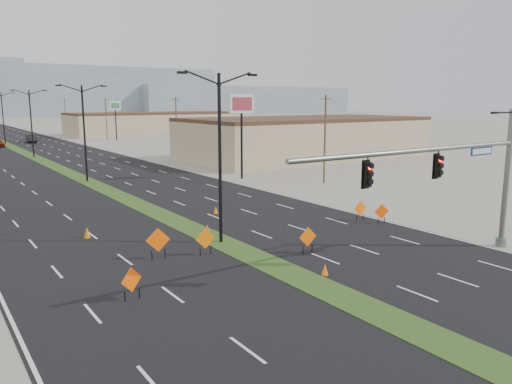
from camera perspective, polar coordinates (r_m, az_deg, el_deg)
ground at (r=21.50m, az=12.83°, el=-13.00°), size 600.00×600.00×0.00m
road_surface at (r=114.50m, az=-27.00°, el=5.04°), size 25.00×400.00×0.02m
median_strip at (r=114.50m, az=-27.00°, el=5.04°), size 2.00×400.00×0.04m
building_se_near at (r=76.12m, az=5.55°, el=6.05°), size 36.00×18.00×5.50m
building_se_far at (r=134.16m, az=-11.30°, el=7.65°), size 44.00×16.00×5.00m
mesa_center at (r=318.03m, az=-24.89°, el=10.45°), size 220.00×50.00×28.00m
mesa_east at (r=360.36m, az=-1.68°, el=10.48°), size 160.00×50.00×18.00m
signal_mast at (r=28.03m, az=22.21°, el=2.14°), size 16.30×0.60×8.00m
streetlight_0 at (r=29.36m, az=-4.15°, el=4.46°), size 5.15×0.24×10.02m
streetlight_1 at (r=55.31m, az=-19.04°, el=6.70°), size 5.15×0.24×10.02m
streetlight_2 at (r=82.61m, az=-24.30°, el=7.38°), size 5.15×0.24×10.02m
streetlight_3 at (r=110.27m, az=-26.95°, el=7.71°), size 5.15×0.24×10.02m
utility_pole_0 at (r=51.77m, az=7.88°, el=6.12°), size 1.60×0.20×9.00m
utility_pole_1 at (r=81.13m, az=-9.08°, el=7.60°), size 1.60×0.20×9.00m
utility_pole_2 at (r=113.73m, az=-16.75°, el=8.06°), size 1.60×0.20×9.00m
utility_pole_3 at (r=147.43m, az=-20.96°, el=8.25°), size 1.60×0.20×9.00m
car_mid at (r=112.24m, az=-24.28°, el=5.58°), size 2.02×5.05×1.63m
construction_sign_0 at (r=22.26m, az=-14.04°, el=-9.85°), size 1.04×0.44×1.47m
construction_sign_1 at (r=27.41m, az=-11.13°, el=-5.51°), size 1.26×0.38×1.73m
construction_sign_2 at (r=27.77m, az=-5.81°, el=-5.44°), size 1.14×0.19×1.52m
construction_sign_3 at (r=28.14m, az=5.94°, el=-5.24°), size 1.14×0.11×1.52m
construction_sign_4 at (r=36.16m, az=11.83°, el=-1.92°), size 1.12×0.07×1.49m
construction_sign_5 at (r=35.60m, az=14.16°, el=-2.26°), size 1.02×0.41×1.44m
cone_0 at (r=24.96m, az=7.89°, el=-8.78°), size 0.45×0.45×0.57m
cone_1 at (r=32.59m, az=-5.59°, el=-4.17°), size 0.42×0.42×0.55m
cone_2 at (r=37.96m, az=-4.63°, el=-2.05°), size 0.34×0.34×0.57m
cone_3 at (r=32.90m, az=-18.76°, el=-4.42°), size 0.50×0.50×0.69m
pole_sign_east_near at (r=54.16m, az=-1.66°, el=9.29°), size 2.98×0.54×9.11m
pole_sign_east_far at (r=113.91m, az=-15.80°, el=9.13°), size 2.70×1.06×8.30m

